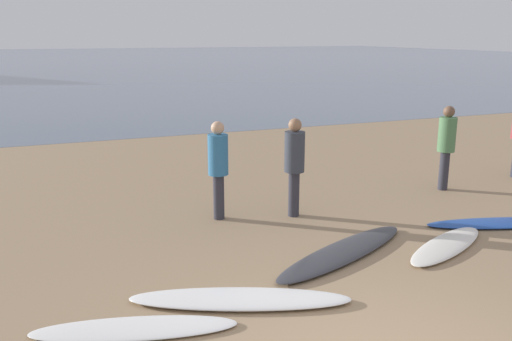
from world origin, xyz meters
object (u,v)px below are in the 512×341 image
(surfboard_0, at_px, (134,329))
(person_3, at_px, (294,159))
(person_0, at_px, (218,162))
(person_2, at_px, (447,141))
(surfboard_1, at_px, (240,299))
(surfboard_2, at_px, (344,252))
(surfboard_4, at_px, (503,223))
(surfboard_3, at_px, (447,245))

(surfboard_0, bearing_deg, person_3, 56.61)
(person_0, bearing_deg, person_3, 79.15)
(person_2, relative_size, person_3, 1.00)
(surfboard_1, distance_m, person_2, 5.93)
(surfboard_1, relative_size, person_2, 1.54)
(surfboard_1, distance_m, person_0, 2.99)
(surfboard_2, relative_size, person_3, 1.67)
(surfboard_0, distance_m, person_0, 3.59)
(surfboard_2, distance_m, person_2, 4.07)
(surfboard_4, bearing_deg, person_3, 167.30)
(surfboard_3, height_order, surfboard_4, surfboard_3)
(surfboard_0, relative_size, surfboard_4, 0.85)
(surfboard_3, xyz_separation_m, person_0, (-2.57, 2.34, 0.90))
(surfboard_4, height_order, person_2, person_2)
(surfboard_3, distance_m, person_2, 3.19)
(surfboard_1, height_order, surfboard_4, surfboard_1)
(surfboard_0, height_order, person_3, person_3)
(surfboard_0, height_order, person_0, person_0)
(surfboard_2, bearing_deg, person_2, 6.72)
(person_0, distance_m, person_3, 1.22)
(person_0, bearing_deg, surfboard_3, 51.67)
(person_3, bearing_deg, surfboard_4, 101.72)
(surfboard_3, bearing_deg, person_2, 25.03)
(surfboard_2, bearing_deg, person_3, 62.93)
(surfboard_4, height_order, person_3, person_3)
(surfboard_1, relative_size, person_3, 1.54)
(surfboard_4, relative_size, person_2, 1.52)
(surfboard_0, relative_size, surfboard_3, 1.08)
(person_0, bearing_deg, surfboard_2, 32.54)
(surfboard_0, bearing_deg, surfboard_3, 23.25)
(surfboard_3, xyz_separation_m, person_3, (-1.39, 2.03, 0.91))
(surfboard_3, distance_m, surfboard_4, 1.51)
(surfboard_3, bearing_deg, person_3, 98.52)
(surfboard_0, relative_size, surfboard_2, 0.77)
(surfboard_1, distance_m, surfboard_3, 3.25)
(surfboard_1, relative_size, surfboard_2, 0.92)
(person_2, bearing_deg, person_0, -53.70)
(surfboard_2, relative_size, person_0, 1.69)
(surfboard_0, relative_size, person_3, 1.29)
(surfboard_2, xyz_separation_m, surfboard_3, (1.47, -0.31, -0.01))
(surfboard_4, distance_m, person_0, 4.55)
(person_0, distance_m, person_2, 4.50)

